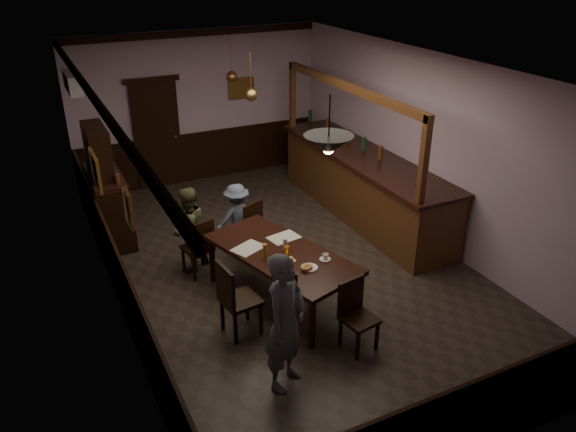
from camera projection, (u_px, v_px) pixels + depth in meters
room at (287, 174)px, 7.93m from camera, size 5.01×8.01×3.01m
dining_table at (281, 256)px, 7.48m from camera, size 1.58×2.39×0.75m
chair_far_left at (199, 245)px, 8.14m from camera, size 0.47×0.47×0.90m
chair_far_right at (249, 226)px, 8.69m from camera, size 0.52×0.52×0.92m
chair_near at (356, 311)px, 6.69m from camera, size 0.45×0.45×0.89m
chair_side at (234, 297)px, 6.85m from camera, size 0.49×0.49×1.01m
person_standing at (286, 322)px, 5.96m from camera, size 0.71×0.66×1.63m
person_seated_left at (188, 229)px, 8.25m from camera, size 0.79×0.74×1.30m
person_seated_right at (237, 217)px, 8.84m from camera, size 0.75×0.48×1.11m
newspaper_left at (248, 248)px, 7.54m from camera, size 0.51×0.45×0.01m
newspaper_right at (284, 238)px, 7.81m from camera, size 0.47×0.37×0.01m
napkin at (289, 260)px, 7.26m from camera, size 0.19×0.19×0.00m
saucer at (325, 259)px, 7.27m from camera, size 0.15×0.15×0.01m
coffee_cup at (326, 256)px, 7.25m from camera, size 0.10×0.10×0.07m
pastry_plate at (309, 268)px, 7.08m from camera, size 0.22×0.22×0.01m
pastry_ring_a at (306, 268)px, 7.02m from camera, size 0.13×0.13×0.04m
pastry_ring_b at (308, 267)px, 7.04m from camera, size 0.13×0.13×0.04m
soda_can at (287, 250)px, 7.37m from camera, size 0.07×0.07×0.12m
beer_glass at (265, 251)px, 7.27m from camera, size 0.06×0.06×0.20m
water_glass at (285, 244)px, 7.50m from camera, size 0.06×0.06×0.15m
pepper_mill at (296, 279)px, 6.72m from camera, size 0.04×0.04×0.14m
sideboard at (107, 195)px, 9.11m from camera, size 0.52×1.45×1.91m
bar_counter at (363, 184)px, 9.92m from camera, size 1.01×4.32×2.42m
door_back at (157, 136)px, 10.96m from camera, size 0.90×0.06×2.10m
ac_unit at (73, 82)px, 8.92m from camera, size 0.20×0.85×0.30m
picture_left_small at (129, 209)px, 5.38m from camera, size 0.04×0.28×0.36m
picture_left_large at (96, 170)px, 7.52m from camera, size 0.04×0.62×0.48m
picture_back at (241, 88)px, 11.35m from camera, size 0.55×0.04×0.42m
pendant_iron at (328, 145)px, 6.18m from camera, size 0.56×0.56×0.67m
pendant_brass_mid at (251, 95)px, 8.81m from camera, size 0.20×0.20×0.81m
pendant_brass_far at (232, 77)px, 10.01m from camera, size 0.20×0.20×0.81m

